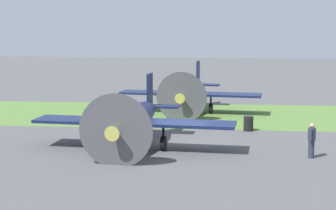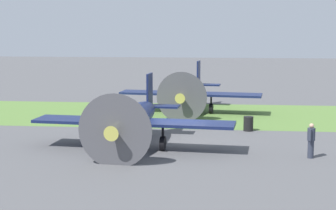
{
  "view_description": "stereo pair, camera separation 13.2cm",
  "coord_description": "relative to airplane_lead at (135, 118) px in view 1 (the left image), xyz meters",
  "views": [
    {
      "loc": [
        -2.05,
        28.13,
        6.48
      ],
      "look_at": [
        1.32,
        -5.88,
        1.39
      ],
      "focal_mm": 57.61,
      "sensor_mm": 36.0,
      "label": 1
    },
    {
      "loc": [
        -2.18,
        28.12,
        6.48
      ],
      "look_at": [
        1.32,
        -5.88,
        1.39
      ],
      "focal_mm": 57.61,
      "sensor_mm": 36.0,
      "label": 2
    }
  ],
  "objects": [
    {
      "name": "ground_plane",
      "position": [
        -2.46,
        -0.36,
        -1.6
      ],
      "size": [
        160.0,
        160.0,
        0.0
      ],
      "primitive_type": "plane",
      "color": "#515154"
    },
    {
      "name": "runway_marker_cone",
      "position": [
        6.22,
        -6.4,
        -1.38
      ],
      "size": [
        0.36,
        0.36,
        0.44
      ],
      "primitive_type": "cone",
      "color": "orange",
      "rests_on": "ground"
    },
    {
      "name": "fuel_drum",
      "position": [
        -6.23,
        -5.26,
        -1.15
      ],
      "size": [
        0.6,
        0.6,
        0.9
      ],
      "primitive_type": "cylinder",
      "color": "black",
      "rests_on": "ground"
    },
    {
      "name": "grass_verge",
      "position": [
        -2.46,
        -10.9,
        -1.6
      ],
      "size": [
        120.0,
        11.0,
        0.01
      ],
      "primitive_type": "cube",
      "color": "#567A38",
      "rests_on": "ground"
    },
    {
      "name": "ground_crew_chief",
      "position": [
        -8.97,
        1.35,
        -0.69
      ],
      "size": [
        0.38,
        0.6,
        1.73
      ],
      "rotation": [
        0.0,
        0.0,
        4.39
      ],
      "color": "#2D3342",
      "rests_on": "ground"
    },
    {
      "name": "airplane_wingman",
      "position": [
        -2.25,
        -12.15,
        -0.02
      ],
      "size": [
        10.66,
        8.46,
        3.78
      ],
      "rotation": [
        0.0,
        0.0,
        -0.11
      ],
      "color": "#141E47",
      "rests_on": "ground"
    },
    {
      "name": "airplane_lead",
      "position": [
        0.0,
        0.0,
        0.0
      ],
      "size": [
        10.77,
        8.52,
        3.82
      ],
      "rotation": [
        0.0,
        0.0,
        -0.09
      ],
      "color": "#141E47",
      "rests_on": "ground"
    }
  ]
}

